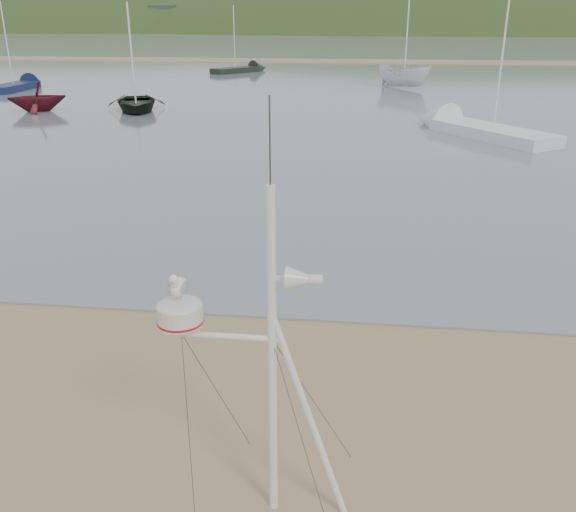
# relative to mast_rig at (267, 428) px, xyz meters

# --- Properties ---
(ground) EXTENTS (560.00, 560.00, 0.00)m
(ground) POSITION_rel_mast_rig_xyz_m (-1.76, 0.56, -1.10)
(ground) COLOR olive
(ground) RESTS_ON ground
(water) EXTENTS (560.00, 256.00, 0.04)m
(water) POSITION_rel_mast_rig_xyz_m (-1.76, 132.56, -1.08)
(water) COLOR slate
(water) RESTS_ON ground
(sandbar) EXTENTS (560.00, 7.00, 0.07)m
(sandbar) POSITION_rel_mast_rig_xyz_m (-1.76, 70.56, -1.02)
(sandbar) COLOR olive
(sandbar) RESTS_ON water
(hill_ridge) EXTENTS (620.00, 180.00, 80.00)m
(hill_ridge) POSITION_rel_mast_rig_xyz_m (16.76, 235.56, -20.80)
(hill_ridge) COLOR #213515
(hill_ridge) RESTS_ON ground
(far_cottages) EXTENTS (294.40, 6.30, 8.00)m
(far_cottages) POSITION_rel_mast_rig_xyz_m (1.24, 196.56, 2.90)
(far_cottages) COLOR silver
(far_cottages) RESTS_ON ground
(mast_rig) EXTENTS (2.02, 2.15, 4.55)m
(mast_rig) POSITION_rel_mast_rig_xyz_m (0.00, 0.00, 0.00)
(mast_rig) COLOR silver
(mast_rig) RESTS_ON ground
(boat_dark) EXTENTS (3.45, 2.02, 4.65)m
(boat_dark) POSITION_rel_mast_rig_xyz_m (-12.13, 28.96, 1.26)
(boat_dark) COLOR black
(boat_dark) RESTS_ON water
(boat_red) EXTENTS (2.74, 3.13, 3.09)m
(boat_red) POSITION_rel_mast_rig_xyz_m (-17.68, 28.23, 0.49)
(boat_red) COLOR #5A141F
(boat_red) RESTS_ON water
(boat_white) EXTENTS (2.53, 2.52, 4.70)m
(boat_white) POSITION_rel_mast_rig_xyz_m (3.70, 42.78, 1.29)
(boat_white) COLOR silver
(boat_white) RESTS_ON water
(sailboat_dark_mid) EXTENTS (5.24, 6.17, 6.52)m
(sailboat_dark_mid) POSITION_rel_mast_rig_xyz_m (-10.54, 55.50, -0.80)
(sailboat_dark_mid) COLOR black
(sailboat_dark_mid) RESTS_ON ground
(sailboat_white_near) EXTENTS (6.35, 7.66, 7.97)m
(sailboat_white_near) POSITION_rel_mast_rig_xyz_m (5.26, 24.75, -0.80)
(sailboat_white_near) COLOR silver
(sailboat_white_near) RESTS_ON ground
(sailboat_blue_near) EXTENTS (1.79, 6.69, 6.62)m
(sailboat_blue_near) POSITION_rel_mast_rig_xyz_m (-24.62, 39.37, -0.80)
(sailboat_blue_near) COLOR #121B41
(sailboat_blue_near) RESTS_ON ground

